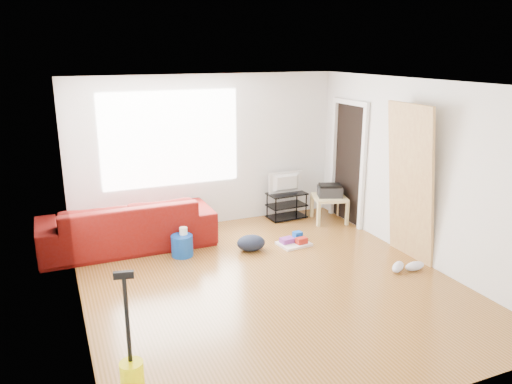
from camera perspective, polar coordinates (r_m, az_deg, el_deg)
name	(u,v)px	position (r m, az deg, el deg)	size (l,w,h in m)	color
room	(271,185)	(6.16, 1.70, 0.77)	(4.51, 5.01, 2.51)	brown
sofa	(129,247)	(7.81, -14.31, -6.10)	(2.53, 0.99, 0.74)	#5C100E
tv_stand	(287,205)	(8.77, 3.52, -1.51)	(0.69, 0.42, 0.46)	black
tv	(287,183)	(8.65, 3.56, 1.03)	(0.63, 0.08, 0.36)	black
side_table	(329,200)	(8.66, 8.39, -0.94)	(0.67, 0.67, 0.44)	tan
printer	(330,191)	(8.61, 8.44, 0.16)	(0.49, 0.43, 0.21)	#242426
bucket	(183,256)	(7.34, -8.39, -7.21)	(0.31, 0.31, 0.31)	#0E41A3
toilet_paper	(184,241)	(7.30, -8.25, -5.56)	(0.11, 0.11, 0.10)	white
cleaning_tray	(294,241)	(7.66, 4.39, -5.65)	(0.50, 0.42, 0.16)	silver
backpack	(251,250)	(7.45, -0.57, -6.67)	(0.42, 0.34, 0.23)	black
sneakers	(406,266)	(7.07, 16.81, -8.15)	(0.54, 0.28, 0.12)	silver
door_panel	(404,257)	(7.53, 16.55, -7.12)	(0.04, 0.88, 2.20)	#A77147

